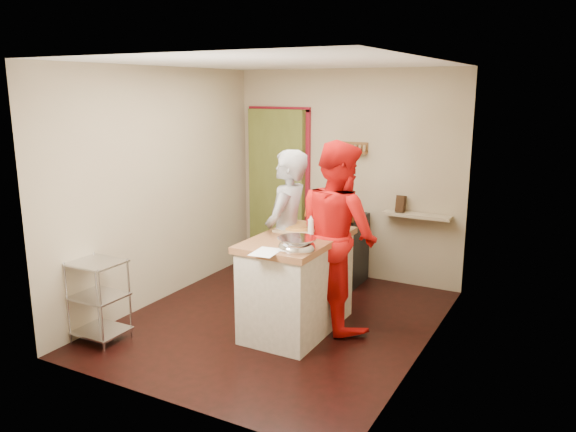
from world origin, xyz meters
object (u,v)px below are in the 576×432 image
object	(u,v)px
stove	(338,247)
person_stripe	(287,236)
wire_shelving	(98,297)
person_red	(338,235)
island	(298,281)

from	to	relation	value
stove	person_stripe	world-z (taller)	person_stripe
wire_shelving	person_red	xyz separation A→B (m)	(1.83, 1.45, 0.50)
wire_shelving	island	bearing A→B (deg)	36.47
wire_shelving	stove	bearing A→B (deg)	63.15
island	person_red	xyz separation A→B (m)	(0.29, 0.31, 0.44)
person_red	person_stripe	bearing A→B (deg)	46.60
person_stripe	wire_shelving	bearing A→B (deg)	-49.64
island	wire_shelving	bearing A→B (deg)	-143.53
stove	person_red	bearing A→B (deg)	-66.95
person_stripe	person_red	world-z (taller)	person_red
person_stripe	person_red	xyz separation A→B (m)	(0.52, 0.12, 0.05)
wire_shelving	person_stripe	distance (m)	1.92
wire_shelving	person_red	bearing A→B (deg)	38.42
stove	wire_shelving	xyz separation A→B (m)	(-1.33, -2.62, -0.01)
stove	person_stripe	bearing A→B (deg)	-90.89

